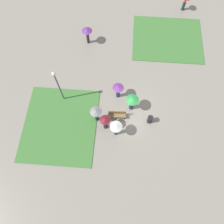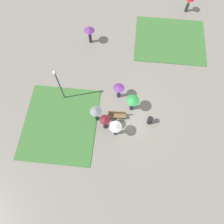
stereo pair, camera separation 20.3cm
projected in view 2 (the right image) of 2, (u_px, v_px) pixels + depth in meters
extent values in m
plane|color=gray|center=(131.00, 112.00, 20.05)|extent=(90.00, 90.00, 0.00)
cube|color=#427A38|center=(60.00, 123.00, 19.56)|extent=(6.45, 7.30, 0.06)
cube|color=#427A38|center=(170.00, 40.00, 23.51)|extent=(7.42, 6.25, 0.06)
cube|color=brown|center=(117.00, 115.00, 19.44)|extent=(1.56, 0.50, 0.05)
cube|color=brown|center=(117.00, 112.00, 19.29)|extent=(1.54, 0.13, 0.45)
cube|color=#232326|center=(110.00, 116.00, 19.66)|extent=(0.10, 0.38, 0.40)
cube|color=#232326|center=(124.00, 117.00, 19.63)|extent=(0.10, 0.38, 0.40)
cylinder|color=#474C51|center=(60.00, 87.00, 18.85)|extent=(0.12, 0.12, 3.96)
sphere|color=white|center=(54.00, 73.00, 16.90)|extent=(0.32, 0.32, 0.32)
cylinder|color=#232326|center=(150.00, 120.00, 19.24)|extent=(0.45, 0.45, 0.85)
cylinder|color=black|center=(151.00, 119.00, 18.84)|extent=(0.49, 0.49, 0.03)
cylinder|color=#282D47|center=(115.00, 131.00, 18.72)|extent=(0.41, 0.41, 1.06)
sphere|color=tan|center=(116.00, 129.00, 18.14)|extent=(0.22, 0.22, 0.22)
cylinder|color=#4C4C4F|center=(116.00, 127.00, 17.88)|extent=(0.02, 0.02, 0.35)
cone|color=white|center=(116.00, 126.00, 17.60)|extent=(1.03, 1.03, 0.27)
cylinder|color=#282D47|center=(132.00, 106.00, 19.71)|extent=(0.45, 0.45, 1.07)
sphere|color=beige|center=(132.00, 103.00, 19.14)|extent=(0.20, 0.20, 0.20)
cylinder|color=#4C4C4F|center=(132.00, 101.00, 18.89)|extent=(0.02, 0.02, 0.35)
cone|color=#237A38|center=(133.00, 100.00, 18.60)|extent=(1.15, 1.15, 0.28)
cylinder|color=#282D47|center=(119.00, 94.00, 20.28)|extent=(0.46, 0.46, 0.97)
sphere|color=#997051|center=(119.00, 90.00, 19.75)|extent=(0.19, 0.19, 0.19)
cylinder|color=#4C4C4F|center=(119.00, 89.00, 19.50)|extent=(0.02, 0.02, 0.35)
cone|color=#703389|center=(119.00, 87.00, 19.25)|extent=(1.01, 1.01, 0.20)
cylinder|color=#2D2333|center=(105.00, 124.00, 18.95)|extent=(0.46, 0.46, 1.11)
sphere|color=beige|center=(105.00, 122.00, 18.35)|extent=(0.19, 0.19, 0.19)
cylinder|color=#4C4C4F|center=(105.00, 120.00, 18.10)|extent=(0.02, 0.02, 0.35)
cone|color=maroon|center=(105.00, 119.00, 17.84)|extent=(0.91, 0.91, 0.22)
cylinder|color=#1E3328|center=(97.00, 116.00, 19.24)|extent=(0.45, 0.45, 1.14)
sphere|color=beige|center=(96.00, 113.00, 18.63)|extent=(0.20, 0.20, 0.20)
cylinder|color=#4C4C4F|center=(96.00, 112.00, 18.38)|extent=(0.02, 0.02, 0.35)
cone|color=gray|center=(96.00, 111.00, 18.10)|extent=(1.00, 1.00, 0.26)
cylinder|color=#2D2333|center=(90.00, 38.00, 22.96)|extent=(0.34, 0.34, 1.06)
sphere|color=#997051|center=(90.00, 34.00, 22.38)|extent=(0.23, 0.23, 0.23)
cylinder|color=#4C4C4F|center=(89.00, 32.00, 22.11)|extent=(0.02, 0.02, 0.35)
cone|color=#703389|center=(89.00, 29.00, 21.84)|extent=(1.06, 1.06, 0.26)
cylinder|color=#1E3328|center=(187.00, 8.00, 24.90)|extent=(0.45, 0.45, 0.96)
sphere|color=#997051|center=(188.00, 3.00, 24.36)|extent=(0.22, 0.22, 0.22)
cylinder|color=#4C4C4F|center=(189.00, 1.00, 24.10)|extent=(0.02, 0.02, 0.35)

